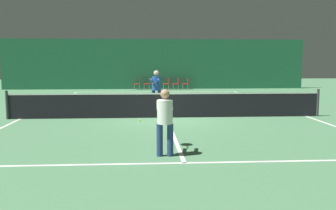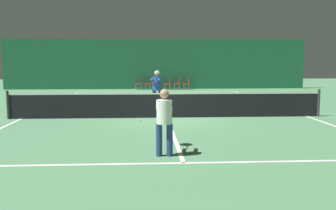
{
  "view_description": "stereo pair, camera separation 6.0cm",
  "coord_description": "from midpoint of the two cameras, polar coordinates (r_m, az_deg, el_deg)",
  "views": [
    {
      "loc": [
        -0.85,
        -14.16,
        2.19
      ],
      "look_at": [
        -0.15,
        -3.29,
        0.88
      ],
      "focal_mm": 40.0,
      "sensor_mm": 36.0,
      "label": 1
    },
    {
      "loc": [
        -0.79,
        -14.17,
        2.19
      ],
      "look_at": [
        -0.15,
        -3.29,
        0.88
      ],
      "focal_mm": 40.0,
      "sensor_mm": 36.0,
      "label": 2
    }
  ],
  "objects": [
    {
      "name": "courtside_chair_3",
      "position": [
        28.26,
        -0.22,
        3.37
      ],
      "size": [
        0.44,
        0.44,
        0.84
      ],
      "rotation": [
        0.0,
        0.0,
        -1.57
      ],
      "color": "#99999E",
      "rests_on": "ground"
    },
    {
      "name": "player_far",
      "position": [
        16.78,
        -1.91,
        2.81
      ],
      "size": [
        0.6,
        1.42,
        1.74
      ],
      "rotation": [
        0.0,
        0.0,
        -1.74
      ],
      "color": "navy",
      "rests_on": "ground"
    },
    {
      "name": "court_line_baseline_far",
      "position": [
        26.17,
        -1.86,
        2.03
      ],
      "size": [
        11.0,
        0.1,
        0.0
      ],
      "color": "white",
      "rests_on": "ground"
    },
    {
      "name": "court_line_sideline_left",
      "position": [
        15.08,
        -21.72,
        -1.99
      ],
      "size": [
        0.1,
        23.8,
        0.0
      ],
      "color": "white",
      "rests_on": "ground"
    },
    {
      "name": "courtside_chair_4",
      "position": [
        28.32,
        1.25,
        3.38
      ],
      "size": [
        0.44,
        0.44,
        0.84
      ],
      "rotation": [
        0.0,
        0.0,
        -1.57
      ],
      "color": "#99999E",
      "rests_on": "ground"
    },
    {
      "name": "court_line_sideline_right",
      "position": [
        15.66,
        20.18,
        -1.61
      ],
      "size": [
        0.1,
        23.8,
        0.0
      ],
      "color": "white",
      "rests_on": "ground"
    },
    {
      "name": "court_line_centre",
      "position": [
        14.36,
        -0.35,
        -1.93
      ],
      "size": [
        0.1,
        12.8,
        0.0
      ],
      "color": "white",
      "rests_on": "ground"
    },
    {
      "name": "courtside_chair_5",
      "position": [
        28.39,
        2.72,
        3.38
      ],
      "size": [
        0.44,
        0.44,
        0.84
      ],
      "rotation": [
        0.0,
        0.0,
        -1.57
      ],
      "color": "#99999E",
      "rests_on": "ground"
    },
    {
      "name": "courtside_chair_1",
      "position": [
        28.21,
        -3.18,
        3.36
      ],
      "size": [
        0.44,
        0.44,
        0.84
      ],
      "rotation": [
        0.0,
        0.0,
        -1.57
      ],
      "color": "#99999E",
      "rests_on": "ground"
    },
    {
      "name": "courtside_chair_0",
      "position": [
        28.22,
        -4.66,
        3.34
      ],
      "size": [
        0.44,
        0.44,
        0.84
      ],
      "rotation": [
        0.0,
        0.0,
        -1.57
      ],
      "color": "#99999E",
      "rests_on": "ground"
    },
    {
      "name": "courtside_chair_2",
      "position": [
        28.23,
        -1.7,
        3.37
      ],
      "size": [
        0.44,
        0.44,
        0.84
      ],
      "rotation": [
        0.0,
        0.0,
        -1.57
      ],
      "color": "#99999E",
      "rests_on": "ground"
    },
    {
      "name": "court_line_service_near",
      "position": [
        8.11,
        2.3,
        -8.81
      ],
      "size": [
        8.25,
        0.1,
        0.0
      ],
      "color": "white",
      "rests_on": "ground"
    },
    {
      "name": "tennis_net",
      "position": [
        14.29,
        -0.35,
        0.09
      ],
      "size": [
        12.0,
        0.1,
        1.07
      ],
      "color": "black",
      "rests_on": "ground"
    },
    {
      "name": "court_line_service_far",
      "position": [
        20.7,
        -1.37,
        0.76
      ],
      "size": [
        8.25,
        0.1,
        0.0
      ],
      "color": "white",
      "rests_on": "ground"
    },
    {
      "name": "ground_plane",
      "position": [
        14.36,
        -0.35,
        -1.94
      ],
      "size": [
        60.0,
        60.0,
        0.0
      ],
      "primitive_type": "plane",
      "color": "#4C7F56"
    },
    {
      "name": "tennis_ball",
      "position": [
        13.52,
        -4.39,
        -2.36
      ],
      "size": [
        0.07,
        0.07,
        0.07
      ],
      "color": "#D1DB33",
      "rests_on": "ground"
    },
    {
      "name": "backdrop_curtain",
      "position": [
        28.73,
        -2.04,
        6.24
      ],
      "size": [
        23.0,
        0.12,
        3.79
      ],
      "color": "#1E5B3D",
      "rests_on": "ground"
    },
    {
      "name": "player_near",
      "position": [
        8.53,
        -0.68,
        -1.86
      ],
      "size": [
        0.4,
        1.3,
        1.54
      ],
      "rotation": [
        0.0,
        0.0,
        1.54
      ],
      "color": "navy",
      "rests_on": "ground"
    }
  ]
}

